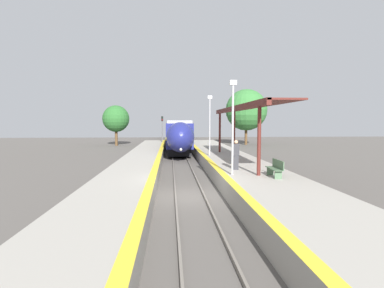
{
  "coord_description": "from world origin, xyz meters",
  "views": [
    {
      "loc": [
        -0.97,
        -14.99,
        3.78
      ],
      "look_at": [
        0.6,
        6.45,
        2.21
      ],
      "focal_mm": 28.0,
      "sensor_mm": 36.0,
      "label": 1
    }
  ],
  "objects_px": {
    "person_waiting": "(236,154)",
    "lamppost_near": "(233,121)",
    "train": "(175,130)",
    "lamppost_mid": "(210,121)",
    "platform_bench": "(276,168)",
    "railway_signal": "(162,129)"
  },
  "relations": [
    {
      "from": "person_waiting",
      "to": "lamppost_near",
      "type": "distance_m",
      "value": 2.64
    },
    {
      "from": "train",
      "to": "lamppost_mid",
      "type": "relative_size",
      "value": 11.85
    },
    {
      "from": "platform_bench",
      "to": "lamppost_mid",
      "type": "xyz_separation_m",
      "value": [
        -2.1,
        10.05,
        2.42
      ]
    },
    {
      "from": "platform_bench",
      "to": "lamppost_near",
      "type": "xyz_separation_m",
      "value": [
        -2.1,
        0.81,
        2.42
      ]
    },
    {
      "from": "lamppost_mid",
      "to": "platform_bench",
      "type": "bearing_deg",
      "value": -78.23
    },
    {
      "from": "train",
      "to": "lamppost_mid",
      "type": "bearing_deg",
      "value": -85.76
    },
    {
      "from": "train",
      "to": "person_waiting",
      "type": "bearing_deg",
      "value": -85.75
    },
    {
      "from": "platform_bench",
      "to": "railway_signal",
      "type": "xyz_separation_m",
      "value": [
        -6.53,
        27.91,
        1.38
      ]
    },
    {
      "from": "railway_signal",
      "to": "lamppost_mid",
      "type": "bearing_deg",
      "value": -76.05
    },
    {
      "from": "person_waiting",
      "to": "railway_signal",
      "type": "relative_size",
      "value": 0.38
    },
    {
      "from": "platform_bench",
      "to": "railway_signal",
      "type": "distance_m",
      "value": 28.7
    },
    {
      "from": "railway_signal",
      "to": "person_waiting",
      "type": "bearing_deg",
      "value": -78.88
    },
    {
      "from": "person_waiting",
      "to": "lamppost_mid",
      "type": "height_order",
      "value": "lamppost_mid"
    },
    {
      "from": "railway_signal",
      "to": "train",
      "type": "bearing_deg",
      "value": 81.39
    },
    {
      "from": "platform_bench",
      "to": "person_waiting",
      "type": "relative_size",
      "value": 0.9
    },
    {
      "from": "platform_bench",
      "to": "train",
      "type": "bearing_deg",
      "value": 96.08
    },
    {
      "from": "train",
      "to": "person_waiting",
      "type": "height_order",
      "value": "train"
    },
    {
      "from": "train",
      "to": "person_waiting",
      "type": "distance_m",
      "value": 39.34
    },
    {
      "from": "train",
      "to": "railway_signal",
      "type": "xyz_separation_m",
      "value": [
        -2.09,
        -13.79,
        0.54
      ]
    },
    {
      "from": "platform_bench",
      "to": "lamppost_near",
      "type": "height_order",
      "value": "lamppost_near"
    },
    {
      "from": "railway_signal",
      "to": "lamppost_mid",
      "type": "xyz_separation_m",
      "value": [
        4.44,
        -17.86,
        1.05
      ]
    },
    {
      "from": "person_waiting",
      "to": "lamppost_mid",
      "type": "distance_m",
      "value": 7.85
    }
  ]
}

